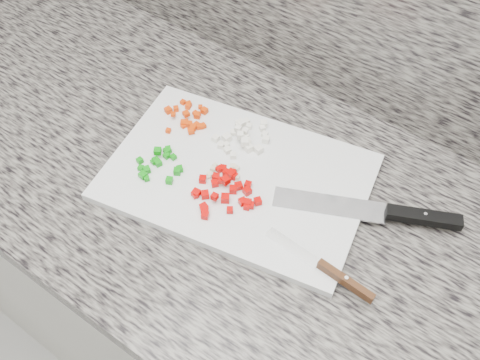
% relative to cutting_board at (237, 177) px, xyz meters
% --- Properties ---
extents(cabinet, '(3.92, 0.62, 0.86)m').
position_rel_cutting_board_xyz_m(cabinet, '(0.09, -0.01, -0.48)').
color(cabinet, white).
rests_on(cabinet, ground).
extents(countertop, '(3.96, 0.64, 0.04)m').
position_rel_cutting_board_xyz_m(countertop, '(0.09, -0.01, -0.03)').
color(countertop, slate).
rests_on(countertop, cabinet).
extents(cutting_board, '(0.49, 0.37, 0.01)m').
position_rel_cutting_board_xyz_m(cutting_board, '(0.00, 0.00, 0.00)').
color(cutting_board, silver).
rests_on(cutting_board, countertop).
extents(carrot_pile, '(0.09, 0.09, 0.02)m').
position_rel_cutting_board_xyz_m(carrot_pile, '(-0.15, 0.05, 0.01)').
color(carrot_pile, '#D23604').
rests_on(carrot_pile, cutting_board).
extents(onion_pile, '(0.09, 0.11, 0.02)m').
position_rel_cutting_board_xyz_m(onion_pile, '(-0.04, 0.07, 0.02)').
color(onion_pile, white).
rests_on(onion_pile, cutting_board).
extents(green_pepper_pile, '(0.08, 0.09, 0.02)m').
position_rel_cutting_board_xyz_m(green_pepper_pile, '(-0.12, -0.06, 0.01)').
color(green_pepper_pile, '#0C870E').
rests_on(green_pepper_pile, cutting_board).
extents(red_pepper_pile, '(0.12, 0.11, 0.02)m').
position_rel_cutting_board_xyz_m(red_pepper_pile, '(0.01, -0.04, 0.01)').
color(red_pepper_pile, '#BD0402').
rests_on(red_pepper_pile, cutting_board).
extents(garlic_pile, '(0.06, 0.05, 0.01)m').
position_rel_cutting_board_xyz_m(garlic_pile, '(-0.02, -0.01, 0.01)').
color(garlic_pile, beige).
rests_on(garlic_pile, cutting_board).
extents(chef_knife, '(0.29, 0.15, 0.02)m').
position_rel_cutting_board_xyz_m(chef_knife, '(0.25, 0.08, 0.01)').
color(chef_knife, white).
rests_on(chef_knife, cutting_board).
extents(paring_knife, '(0.19, 0.03, 0.02)m').
position_rel_cutting_board_xyz_m(paring_knife, '(0.23, -0.07, 0.01)').
color(paring_knife, white).
rests_on(paring_knife, cutting_board).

